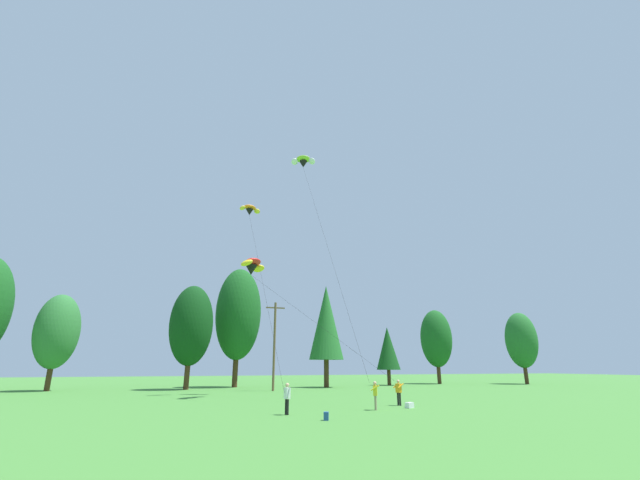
# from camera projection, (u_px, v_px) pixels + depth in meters

# --- Properties ---
(treeline_tree_c) EXTENTS (4.62, 4.62, 10.46)m
(treeline_tree_c) POSITION_uv_depth(u_px,v_px,m) (57.00, 331.00, 46.77)
(treeline_tree_c) COLOR #472D19
(treeline_tree_c) RESTS_ON ground_plane
(treeline_tree_d) EXTENTS (5.04, 5.04, 12.01)m
(treeline_tree_d) POSITION_uv_depth(u_px,v_px,m) (191.00, 325.00, 49.86)
(treeline_tree_d) COLOR #472D19
(treeline_tree_d) RESTS_ON ground_plane
(treeline_tree_e) EXTENTS (5.95, 5.95, 15.36)m
(treeline_tree_e) POSITION_uv_depth(u_px,v_px,m) (238.00, 314.00, 55.79)
(treeline_tree_e) COLOR #472D19
(treeline_tree_e) RESTS_ON ground_plane
(treeline_tree_f) EXTENTS (4.46, 4.46, 13.01)m
(treeline_tree_f) POSITION_uv_depth(u_px,v_px,m) (326.00, 322.00, 55.17)
(treeline_tree_f) COLOR #472D19
(treeline_tree_f) RESTS_ON ground_plane
(treeline_tree_g) EXTENTS (3.37, 3.37, 8.03)m
(treeline_tree_g) POSITION_uv_depth(u_px,v_px,m) (388.00, 348.00, 60.08)
(treeline_tree_g) COLOR #472D19
(treeline_tree_g) RESTS_ON ground_plane
(treeline_tree_h) EXTENTS (4.80, 4.80, 11.12)m
(treeline_tree_h) POSITION_uv_depth(u_px,v_px,m) (436.00, 338.00, 65.40)
(treeline_tree_h) COLOR #472D19
(treeline_tree_h) RESTS_ON ground_plane
(treeline_tree_i) EXTENTS (4.67, 4.67, 10.61)m
(treeline_tree_i) POSITION_uv_depth(u_px,v_px,m) (521.00, 340.00, 64.56)
(treeline_tree_i) COLOR #472D19
(treeline_tree_i) RESTS_ON ground_plane
(utility_pole) EXTENTS (2.20, 0.26, 9.60)m
(utility_pole) POSITION_uv_depth(u_px,v_px,m) (274.00, 343.00, 46.79)
(utility_pole) COLOR brown
(utility_pole) RESTS_ON ground_plane
(kite_flyer_near) EXTENTS (0.31, 0.59, 1.69)m
(kite_flyer_near) POSITION_uv_depth(u_px,v_px,m) (287.00, 396.00, 23.57)
(kite_flyer_near) COLOR black
(kite_flyer_near) RESTS_ON ground_plane
(kite_flyer_mid) EXTENTS (0.74, 0.75, 1.69)m
(kite_flyer_mid) POSITION_uv_depth(u_px,v_px,m) (375.00, 393.00, 26.12)
(kite_flyer_mid) COLOR gray
(kite_flyer_mid) RESTS_ON ground_plane
(kite_flyer_far) EXTENTS (0.65, 0.68, 1.69)m
(kite_flyer_far) POSITION_uv_depth(u_px,v_px,m) (399.00, 390.00, 29.04)
(kite_flyer_far) COLOR black
(kite_flyer_far) RESTS_ON ground_plane
(parafoil_kite_high_orange) EXTENTS (2.46, 17.85, 17.84)m
(parafoil_kite_high_orange) POSITION_uv_depth(u_px,v_px,m) (250.00, 210.00, 44.13)
(parafoil_kite_high_orange) COLOR orange
(parafoil_kite_mid_lime_white) EXTENTS (2.80, 16.26, 23.76)m
(parafoil_kite_mid_lime_white) POSITION_uv_depth(u_px,v_px,m) (303.00, 162.00, 46.91)
(parafoil_kite_mid_lime_white) COLOR #93D633
(parafoil_kite_far_red_yellow) EXTENTS (9.87, 12.52, 10.75)m
(parafoil_kite_far_red_yellow) POSITION_uv_depth(u_px,v_px,m) (252.00, 266.00, 39.00)
(parafoil_kite_far_red_yellow) COLOR red
(backpack) EXTENTS (0.35, 0.39, 0.40)m
(backpack) POSITION_uv_depth(u_px,v_px,m) (326.00, 416.00, 21.01)
(backpack) COLOR #234C89
(backpack) RESTS_ON ground_plane
(picnic_cooler) EXTENTS (0.61, 0.51, 0.34)m
(picnic_cooler) POSITION_uv_depth(u_px,v_px,m) (409.00, 405.00, 27.12)
(picnic_cooler) COLOR white
(picnic_cooler) RESTS_ON ground_plane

